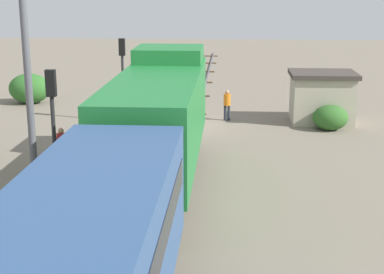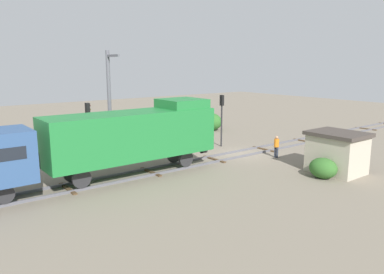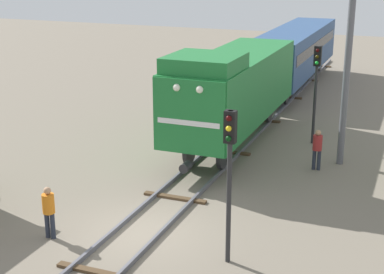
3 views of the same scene
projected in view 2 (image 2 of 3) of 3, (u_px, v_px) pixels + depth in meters
ground_plane at (241, 154)px, 29.91m from camera, size 100.49×100.49×0.00m
railway_track at (241, 154)px, 29.90m from camera, size 2.40×66.99×0.16m
locomotive at (135, 133)px, 23.72m from camera, size 2.90×11.60×4.60m
traffic_signal_near at (222, 111)px, 32.29m from camera, size 0.32×0.34×4.50m
traffic_signal_mid at (88, 124)px, 25.28m from camera, size 0.32×0.34×4.55m
worker_near_track at (276, 145)px, 28.72m from camera, size 0.38×0.38×1.70m
worker_by_signal at (129, 146)px, 28.39m from camera, size 0.38×0.38×1.70m
catenary_mast at (110, 103)px, 27.67m from camera, size 1.94×0.28×8.09m
relay_hut at (337, 152)px, 24.65m from camera, size 3.50×2.90×2.74m
bush_near at (211, 122)px, 40.77m from camera, size 2.58×2.11×1.88m
bush_mid at (323, 168)px, 23.55m from camera, size 1.81×1.48×1.31m
bush_far at (100, 135)px, 32.11m from camera, size 3.01×2.47×2.19m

